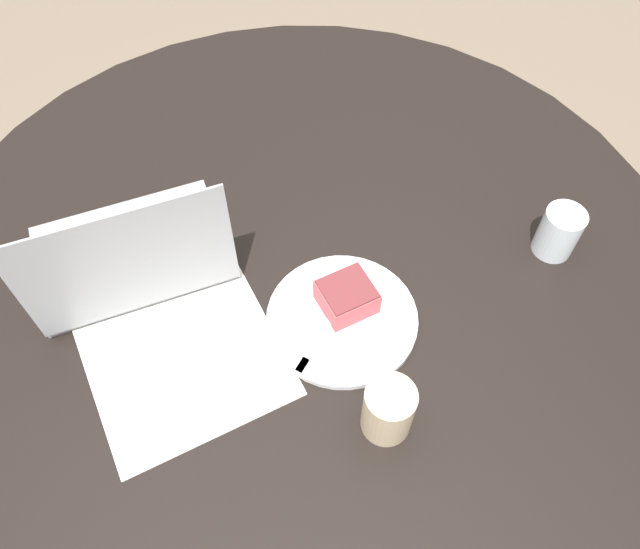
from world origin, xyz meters
TOP-DOWN VIEW (x-y plane):
  - ground_plane at (0.00, 0.00)m, footprint 12.00×12.00m
  - dining_table at (0.00, 0.00)m, footprint 1.36×1.36m
  - paper_document at (-0.06, 0.25)m, footprint 0.36×0.29m
  - plate at (-0.15, 0.00)m, footprint 0.25×0.25m
  - cake_slice at (-0.13, -0.02)m, footprint 0.08×0.08m
  - fork at (-0.17, 0.05)m, footprint 0.11×0.15m
  - coffee_glass at (-0.33, 0.03)m, footprint 0.07×0.07m
  - water_glass at (-0.19, -0.40)m, footprint 0.07×0.07m
  - laptop at (0.10, 0.27)m, footprint 0.27×0.34m

SIDE VIEW (x-z plane):
  - ground_plane at x=0.00m, z-range 0.00..0.00m
  - dining_table at x=0.00m, z-range 0.23..0.95m
  - paper_document at x=-0.06m, z-range 0.72..0.72m
  - plate at x=-0.15m, z-range 0.72..0.73m
  - fork at x=-0.17m, z-range 0.73..0.74m
  - cake_slice at x=-0.13m, z-range 0.73..0.78m
  - laptop at x=0.10m, z-range 0.64..0.89m
  - water_glass at x=-0.19m, z-range 0.72..0.81m
  - coffee_glass at x=-0.33m, z-range 0.72..0.82m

